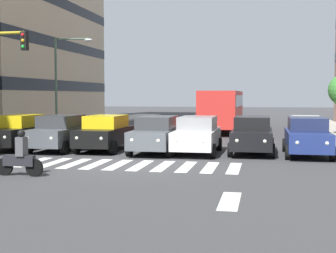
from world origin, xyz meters
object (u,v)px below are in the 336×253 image
at_px(car_1, 252,135).
at_px(bus_behind_traffic, 222,107).
at_px(car_2, 197,135).
at_px(car_4, 105,132).
at_px(street_lamp_right, 62,74).
at_px(car_0, 307,136).
at_px(car_3, 157,134).
at_px(motorcycle_with_rider, 20,157).
at_px(car_6, 18,132).
at_px(car_5, 60,132).

xyz_separation_m(car_1, bus_behind_traffic, (2.50, -13.11, 0.97)).
bearing_deg(car_1, car_2, 11.72).
xyz_separation_m(car_4, bus_behind_traffic, (-4.59, -13.29, 0.97)).
xyz_separation_m(car_2, car_4, (4.59, -0.34, 0.00)).
distance_m(car_4, street_lamp_right, 11.32).
bearing_deg(car_0, bus_behind_traffic, -69.87).
relative_size(car_3, motorcycle_with_rider, 2.61).
relative_size(car_0, car_4, 1.00).
xyz_separation_m(car_0, car_4, (9.52, -0.17, 0.00)).
relative_size(car_0, car_6, 1.00).
distance_m(car_1, car_5, 9.31).
bearing_deg(bus_behind_traffic, car_5, 63.56).
relative_size(car_0, car_2, 1.00).
xyz_separation_m(car_1, motorcycle_with_rider, (7.49, 7.76, -0.24)).
bearing_deg(bus_behind_traffic, car_3, 82.15).
distance_m(car_4, car_6, 4.51).
distance_m(car_2, car_4, 4.60).
height_order(car_1, car_5, same).
bearing_deg(car_0, car_2, 1.95).
xyz_separation_m(car_2, street_lamp_right, (10.76, -9.22, 3.32)).
relative_size(car_0, bus_behind_traffic, 0.42).
relative_size(car_1, car_3, 1.00).
height_order(car_5, bus_behind_traffic, bus_behind_traffic).
height_order(car_1, car_3, same).
bearing_deg(motorcycle_with_rider, bus_behind_traffic, -103.45).
distance_m(car_1, car_6, 11.60).
height_order(car_6, bus_behind_traffic, bus_behind_traffic).
relative_size(car_2, car_5, 1.00).
bearing_deg(bus_behind_traffic, car_6, 56.25).
distance_m(car_2, car_6, 9.09).
relative_size(car_3, car_4, 1.00).
bearing_deg(bus_behind_traffic, car_0, 110.13).
bearing_deg(motorcycle_with_rider, car_4, -93.03).
xyz_separation_m(car_2, car_3, (1.90, 0.14, 0.00)).
bearing_deg(car_1, car_0, 171.78).
relative_size(car_2, car_3, 1.00).
bearing_deg(car_4, street_lamp_right, -55.22).
bearing_deg(street_lamp_right, car_2, 139.40).
height_order(car_5, car_6, same).
xyz_separation_m(car_4, car_6, (4.50, 0.31, 0.00)).
bearing_deg(bus_behind_traffic, car_4, 70.95).
bearing_deg(motorcycle_with_rider, car_1, -134.01).
xyz_separation_m(car_0, car_3, (6.83, 0.30, 0.00)).
relative_size(car_5, motorcycle_with_rider, 2.61).
relative_size(car_5, street_lamp_right, 0.68).
bearing_deg(bus_behind_traffic, car_2, 90.00).
xyz_separation_m(car_0, car_5, (11.73, 0.20, 0.00)).
height_order(car_3, street_lamp_right, street_lamp_right).
xyz_separation_m(car_1, car_4, (7.09, 0.18, 0.00)).
relative_size(car_5, bus_behind_traffic, 0.42).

